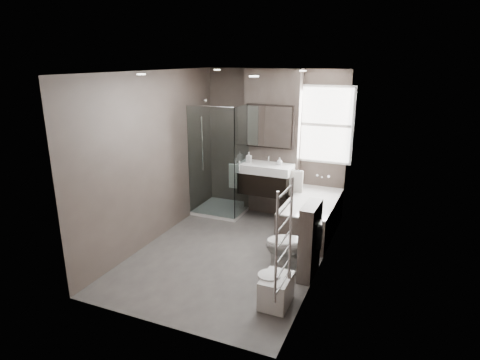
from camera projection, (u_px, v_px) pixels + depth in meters
The scene contains 15 objects.
room at pixel (232, 167), 5.63m from camera, with size 2.70×3.90×2.70m.
vanity_pier at pixel (272, 143), 7.19m from camera, with size 1.00×0.25×2.60m, color #4D423C.
vanity at pixel (265, 178), 7.05m from camera, with size 0.95×0.47×0.66m.
mirror_cabinet at pixel (270, 126), 6.95m from camera, with size 0.86×0.08×0.76m.
towel_left at pixel (236, 176), 7.25m from camera, with size 0.24×0.06×0.44m, color silver.
towel_right at pixel (296, 183), 6.83m from camera, with size 0.24×0.06×0.44m, color silver.
shower_enclosure at pixel (225, 188), 7.33m from camera, with size 0.90×0.90×2.00m.
bathtub at pixel (311, 215), 6.54m from camera, with size 0.75×1.60×0.57m.
window at pixel (325, 125), 6.84m from camera, with size 0.98×0.06×1.33m.
toilet at pixel (293, 245), 5.37m from camera, with size 0.41×0.73×0.74m, color white.
cistern_box at pixel (310, 241), 5.19m from camera, with size 0.19×0.55×1.00m.
bidet at pixel (276, 290), 4.65m from camera, with size 0.39×0.44×0.47m.
towel_radiator at pixel (284, 239), 3.81m from camera, with size 0.03×0.49×1.10m.
soap_bottle_a at pixel (249, 157), 7.07m from camera, with size 0.08×0.08×0.18m, color white.
soap_bottle_b at pixel (280, 161), 6.91m from camera, with size 0.10×0.10×0.13m, color white.
Camera 1 is at (2.22, -4.97, 2.77)m, focal length 30.00 mm.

